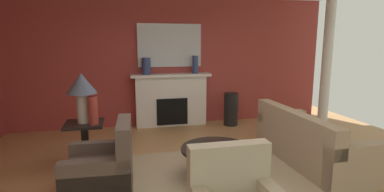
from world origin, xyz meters
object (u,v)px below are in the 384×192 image
at_px(sofa, 309,144).
at_px(vase_mantel_right, 195,65).
at_px(armchair_near_window, 103,172).
at_px(coffee_table, 217,155).
at_px(mantel_mirror, 170,45).
at_px(vase_mantel_left, 146,66).
at_px(vase_tall_corner, 231,109).
at_px(vase_on_side_table, 93,111).
at_px(fireplace, 171,101).
at_px(side_table, 85,142).
at_px(table_lamp, 82,88).

distance_m(sofa, vase_mantel_right, 3.07).
bearing_deg(vase_mantel_right, armchair_near_window, -122.77).
bearing_deg(coffee_table, mantel_mirror, 93.51).
distance_m(coffee_table, vase_mantel_right, 3.01).
bearing_deg(vase_mantel_left, vase_mantel_right, 0.00).
distance_m(vase_tall_corner, vase_mantel_left, 2.15).
xyz_separation_m(sofa, vase_mantel_right, (-1.25, 2.58, 1.10)).
bearing_deg(vase_on_side_table, fireplace, 54.82).
bearing_deg(vase_mantel_left, vase_on_side_table, -114.58).
height_order(fireplace, side_table, fireplace).
height_order(armchair_near_window, vase_mantel_left, vase_mantel_left).
distance_m(fireplace, armchair_near_window, 3.29).
xyz_separation_m(mantel_mirror, vase_on_side_table, (-1.50, -2.25, -0.92)).
relative_size(table_lamp, vase_mantel_right, 1.88).
xyz_separation_m(mantel_mirror, table_lamp, (-1.65, -2.13, -0.60)).
height_order(mantel_mirror, vase_mantel_right, mantel_mirror).
height_order(mantel_mirror, sofa, mantel_mirror).
height_order(mantel_mirror, armchair_near_window, mantel_mirror).
relative_size(fireplace, mantel_mirror, 1.25).
relative_size(side_table, vase_mantel_right, 1.76).
distance_m(mantel_mirror, vase_mantel_right, 0.72).
bearing_deg(vase_tall_corner, side_table, -150.23).
xyz_separation_m(coffee_table, vase_on_side_table, (-1.68, 0.71, 0.57)).
xyz_separation_m(side_table, table_lamp, (-0.00, 0.00, 0.82)).
height_order(fireplace, vase_on_side_table, fireplace).
bearing_deg(vase_mantel_right, fireplace, 174.86).
distance_m(coffee_table, side_table, 2.02).
height_order(table_lamp, vase_on_side_table, table_lamp).
bearing_deg(vase_mantel_right, coffee_table, -97.50).
distance_m(armchair_near_window, vase_on_side_table, 1.06).
relative_size(sofa, table_lamp, 2.80).
bearing_deg(vase_mantel_left, side_table, -119.33).
bearing_deg(sofa, fireplace, 124.37).
bearing_deg(coffee_table, side_table, 155.53).
xyz_separation_m(table_lamp, vase_mantel_left, (1.10, 1.96, 0.15)).
relative_size(coffee_table, vase_mantel_right, 2.51).
relative_size(fireplace, armchair_near_window, 1.89).
xyz_separation_m(side_table, vase_mantel_left, (1.10, 1.96, 0.98)).
distance_m(mantel_mirror, side_table, 3.05).
bearing_deg(fireplace, side_table, -129.40).
xyz_separation_m(fireplace, coffee_table, (0.18, -2.85, -0.23)).
xyz_separation_m(fireplace, vase_mantel_right, (0.55, -0.05, 0.83)).
relative_size(fireplace, vase_mantel_left, 4.89).
bearing_deg(vase_on_side_table, vase_mantel_right, 45.41).
relative_size(mantel_mirror, armchair_near_window, 1.52).
bearing_deg(vase_mantel_left, table_lamp, -119.33).
distance_m(fireplace, side_table, 2.61).
bearing_deg(side_table, vase_mantel_left, 60.67).
bearing_deg(sofa, table_lamp, 169.83).
bearing_deg(vase_tall_corner, coffee_table, -114.46).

